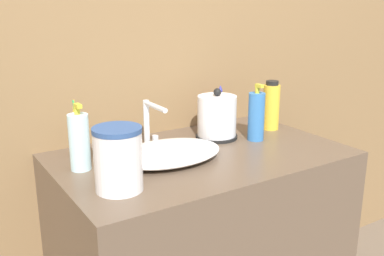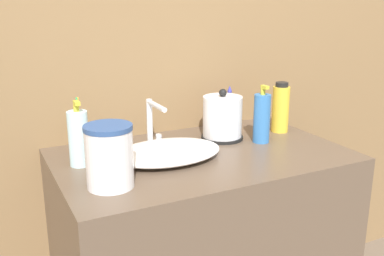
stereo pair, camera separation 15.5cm
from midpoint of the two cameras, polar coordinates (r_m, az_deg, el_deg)
wall_back at (r=1.80m, az=-7.28°, el=13.17°), size 6.00×0.04×2.60m
sink_basin at (r=1.53m, az=-5.93°, el=-3.22°), size 0.38×0.27×0.05m
faucet at (r=1.63m, az=-8.02°, el=0.78°), size 0.06×0.16×0.18m
electric_kettle at (r=1.75m, az=0.65°, el=1.18°), size 0.16×0.16×0.20m
toothbrush_cup at (r=1.63m, az=-16.85°, el=-1.85°), size 0.06×0.06×0.20m
lotion_bottle at (r=1.73m, az=5.64°, el=1.47°), size 0.06×0.06×0.22m
shampoo_bottle at (r=1.92m, az=1.27°, el=2.29°), size 0.05×0.05×0.18m
mouthwash_bottle at (r=1.88m, az=7.72°, el=2.76°), size 0.07×0.07×0.21m
hand_cream_bottle at (r=1.49m, az=-17.05°, el=-1.72°), size 0.07×0.07×0.22m
water_pitcher at (r=1.30m, az=-12.74°, el=-3.92°), size 0.14×0.14×0.19m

